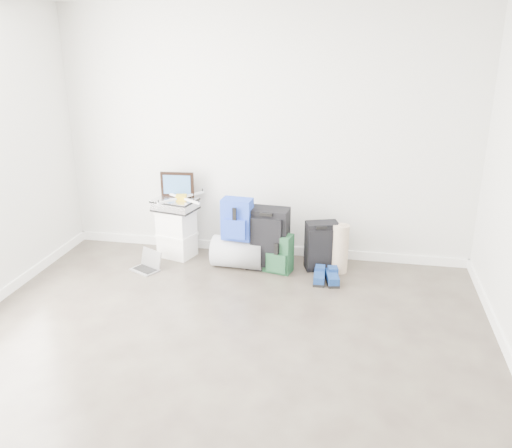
% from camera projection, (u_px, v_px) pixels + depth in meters
% --- Properties ---
extents(ground, '(5.00, 5.00, 0.00)m').
position_uv_depth(ground, '(203.00, 383.00, 3.93)').
color(ground, '#362C27').
rests_on(ground, ground).
extents(room_envelope, '(4.52, 5.02, 2.71)m').
position_uv_depth(room_envelope, '(195.00, 148.00, 3.36)').
color(room_envelope, silver).
rests_on(room_envelope, ground).
extents(boxes_stack, '(0.45, 0.40, 0.54)m').
position_uv_depth(boxes_stack, '(177.00, 233.00, 6.05)').
color(boxes_stack, white).
rests_on(boxes_stack, ground).
extents(briefcase, '(0.50, 0.41, 0.13)m').
position_uv_depth(briefcase, '(175.00, 205.00, 5.94)').
color(briefcase, '#B2B2B7').
rests_on(briefcase, boxes_stack).
extents(painting, '(0.37, 0.06, 0.28)m').
position_uv_depth(painting, '(177.00, 184.00, 5.96)').
color(painting, black).
rests_on(painting, briefcase).
extents(drone, '(0.53, 0.53, 0.06)m').
position_uv_depth(drone, '(181.00, 198.00, 5.88)').
color(drone, gold).
rests_on(drone, briefcase).
extents(duffel_bag, '(0.56, 0.36, 0.34)m').
position_uv_depth(duffel_bag, '(238.00, 252.00, 5.80)').
color(duffel_bag, gray).
rests_on(duffel_bag, ground).
extents(blue_backpack, '(0.32, 0.25, 0.44)m').
position_uv_depth(blue_backpack, '(237.00, 220.00, 5.64)').
color(blue_backpack, '#182C9C').
rests_on(blue_backpack, duffel_bag).
extents(large_suitcase, '(0.45, 0.31, 0.67)m').
position_uv_depth(large_suitcase, '(268.00, 239.00, 5.72)').
color(large_suitcase, black).
rests_on(large_suitcase, ground).
extents(green_backpack, '(0.33, 0.27, 0.41)m').
position_uv_depth(green_backpack, '(278.00, 254.00, 5.68)').
color(green_backpack, '#153A1E').
rests_on(green_backpack, ground).
extents(carry_on, '(0.37, 0.30, 0.52)m').
position_uv_depth(carry_on, '(321.00, 246.00, 5.72)').
color(carry_on, black).
rests_on(carry_on, ground).
extents(shoes, '(0.28, 0.31, 0.10)m').
position_uv_depth(shoes, '(326.00, 278.00, 5.49)').
color(shoes, black).
rests_on(shoes, ground).
extents(rolled_rug, '(0.17, 0.17, 0.52)m').
position_uv_depth(rolled_rug, '(340.00, 249.00, 5.66)').
color(rolled_rug, gray).
rests_on(rolled_rug, ground).
extents(laptop, '(0.35, 0.32, 0.20)m').
position_uv_depth(laptop, '(147.00, 265.00, 5.78)').
color(laptop, '#B9B9BD').
rests_on(laptop, ground).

